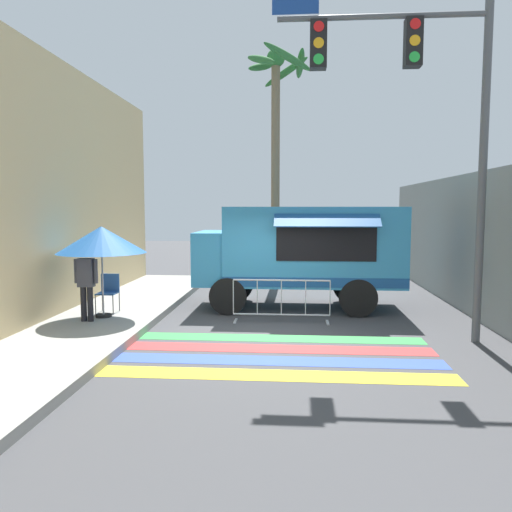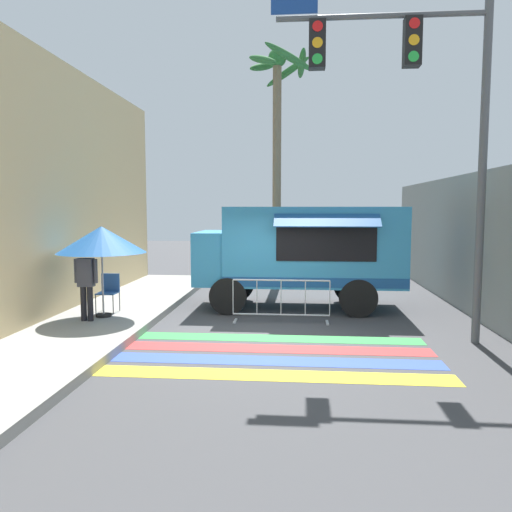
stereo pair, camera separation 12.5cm
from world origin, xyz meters
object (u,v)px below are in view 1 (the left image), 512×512
(food_truck, at_px, (297,249))
(barricade_front, at_px, (281,301))
(vendor_person, at_px, (86,279))
(folding_chair, at_px, (109,289))
(palm_tree, at_px, (277,118))
(patio_umbrella, at_px, (101,240))
(traffic_signal_pole, at_px, (418,96))

(food_truck, height_order, barricade_front, food_truck)
(vendor_person, bearing_deg, food_truck, 23.85)
(folding_chair, height_order, barricade_front, folding_chair)
(barricade_front, height_order, palm_tree, palm_tree)
(patio_umbrella, relative_size, palm_tree, 0.26)
(vendor_person, xyz_separation_m, palm_tree, (3.97, 6.40, 4.56))
(food_truck, relative_size, patio_umbrella, 2.57)
(traffic_signal_pole, relative_size, folding_chair, 7.37)
(folding_chair, xyz_separation_m, barricade_front, (4.15, -0.07, -0.22))
(folding_chair, bearing_deg, patio_umbrella, -99.33)
(patio_umbrella, height_order, folding_chair, patio_umbrella)
(palm_tree, bearing_deg, folding_chair, -125.64)
(food_truck, relative_size, palm_tree, 0.68)
(barricade_front, xyz_separation_m, palm_tree, (-0.30, 5.45, 5.16))
(folding_chair, height_order, palm_tree, palm_tree)
(folding_chair, distance_m, palm_tree, 8.26)
(traffic_signal_pole, bearing_deg, patio_umbrella, 171.99)
(traffic_signal_pole, xyz_separation_m, palm_tree, (-2.94, 6.89, 0.86))
(patio_umbrella, bearing_deg, palm_tree, 57.58)
(patio_umbrella, bearing_deg, folding_chair, 98.15)
(patio_umbrella, bearing_deg, vendor_person, -112.53)
(vendor_person, bearing_deg, barricade_front, 6.36)
(vendor_person, bearing_deg, traffic_signal_pole, -10.31)
(food_truck, relative_size, folding_chair, 5.87)
(traffic_signal_pole, relative_size, vendor_person, 4.10)
(patio_umbrella, height_order, vendor_person, patio_umbrella)
(folding_chair, relative_size, barricade_front, 0.40)
(food_truck, distance_m, vendor_person, 5.38)
(traffic_signal_pole, relative_size, palm_tree, 0.85)
(palm_tree, bearing_deg, traffic_signal_pole, -66.88)
(traffic_signal_pole, height_order, folding_chair, traffic_signal_pole)
(food_truck, bearing_deg, traffic_signal_pole, -54.49)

